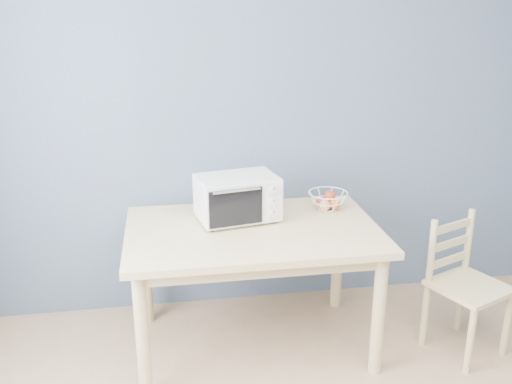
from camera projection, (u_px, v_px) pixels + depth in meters
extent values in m
cube|color=#4F5A6D|center=(270.00, 110.00, 3.55)|extent=(4.00, 0.01, 2.60)
cube|color=#DAC483|center=(253.00, 231.00, 3.17)|extent=(1.40, 0.90, 0.04)
cylinder|color=#DAC483|center=(142.00, 336.00, 2.85)|extent=(0.07, 0.07, 0.71)
cylinder|color=#DAC483|center=(378.00, 315.00, 3.04)|extent=(0.07, 0.07, 0.71)
cylinder|color=#DAC483|center=(145.00, 271.00, 3.54)|extent=(0.07, 0.07, 0.71)
cylinder|color=#DAC483|center=(337.00, 257.00, 3.73)|extent=(0.07, 0.07, 0.71)
cube|color=white|center=(237.00, 197.00, 3.24)|extent=(0.49, 0.38, 0.25)
cube|color=black|center=(227.00, 199.00, 3.22)|extent=(0.33, 0.31, 0.19)
cube|color=black|center=(236.00, 208.00, 3.08)|extent=(0.30, 0.07, 0.21)
cylinder|color=silver|center=(237.00, 191.00, 3.03)|extent=(0.26, 0.06, 0.01)
cube|color=white|center=(273.00, 202.00, 3.16)|extent=(0.12, 0.03, 0.23)
cylinder|color=black|center=(212.00, 230.00, 3.12)|extent=(0.02, 0.02, 0.01)
cylinder|color=black|center=(275.00, 221.00, 3.24)|extent=(0.02, 0.02, 0.01)
cylinder|color=black|center=(201.00, 216.00, 3.32)|extent=(0.02, 0.02, 0.01)
cylinder|color=black|center=(261.00, 208.00, 3.44)|extent=(0.02, 0.02, 0.01)
cylinder|color=silver|center=(274.00, 191.00, 3.13)|extent=(0.05, 0.02, 0.04)
cylinder|color=silver|center=(273.00, 203.00, 3.15)|extent=(0.05, 0.02, 0.04)
cylinder|color=silver|center=(273.00, 214.00, 3.17)|extent=(0.05, 0.02, 0.04)
torus|color=white|center=(328.00, 193.00, 3.40)|extent=(0.30, 0.30, 0.01)
torus|color=white|center=(328.00, 201.00, 3.42)|extent=(0.23, 0.23, 0.01)
torus|color=white|center=(327.00, 209.00, 3.44)|extent=(0.14, 0.14, 0.01)
sphere|color=red|center=(322.00, 203.00, 3.43)|extent=(0.07, 0.07, 0.07)
sphere|color=#C66E17|center=(334.00, 204.00, 3.41)|extent=(0.07, 0.07, 0.07)
sphere|color=#E7995A|center=(326.00, 201.00, 3.47)|extent=(0.07, 0.07, 0.07)
sphere|color=red|center=(330.00, 196.00, 3.41)|extent=(0.07, 0.07, 0.07)
sphere|color=#E7995A|center=(325.00, 205.00, 3.39)|extent=(0.07, 0.07, 0.07)
cube|color=#DAC483|center=(470.00, 287.00, 3.22)|extent=(0.49, 0.49, 0.03)
cylinder|color=#DAC483|center=(470.00, 341.00, 3.08)|extent=(0.04, 0.04, 0.40)
cylinder|color=#DAC483|center=(507.00, 324.00, 3.24)|extent=(0.04, 0.04, 0.40)
cylinder|color=#DAC483|center=(425.00, 315.00, 3.34)|extent=(0.04, 0.04, 0.40)
cylinder|color=#DAC483|center=(461.00, 301.00, 3.50)|extent=(0.04, 0.04, 0.40)
cylinder|color=#DAC483|center=(431.00, 253.00, 3.21)|extent=(0.04, 0.04, 0.40)
cylinder|color=#DAC483|center=(468.00, 241.00, 3.37)|extent=(0.04, 0.04, 0.40)
cube|color=#DAC483|center=(449.00, 260.00, 3.32)|extent=(0.30, 0.14, 0.04)
cube|color=#DAC483|center=(451.00, 243.00, 3.28)|extent=(0.30, 0.14, 0.04)
cube|color=#DAC483|center=(453.00, 226.00, 3.25)|extent=(0.30, 0.14, 0.04)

